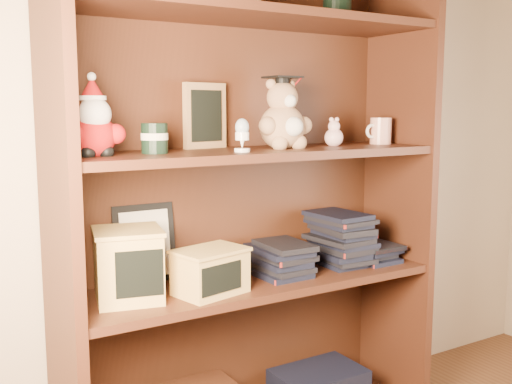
% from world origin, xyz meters
% --- Properties ---
extents(bookcase, '(1.20, 0.35, 1.60)m').
position_xyz_m(bookcase, '(-0.01, 1.36, 0.78)').
color(bookcase, '#422012').
rests_on(bookcase, ground).
extents(shelf_lower, '(1.14, 0.33, 0.02)m').
position_xyz_m(shelf_lower, '(-0.01, 1.30, 0.54)').
color(shelf_lower, '#422012').
rests_on(shelf_lower, ground).
extents(shelf_upper, '(1.14, 0.33, 0.02)m').
position_xyz_m(shelf_upper, '(-0.01, 1.30, 0.94)').
color(shelf_upper, '#422012').
rests_on(shelf_upper, ground).
extents(santa_plush, '(0.16, 0.11, 0.22)m').
position_xyz_m(santa_plush, '(-0.50, 1.30, 1.03)').
color(santa_plush, '#A50F0F').
rests_on(santa_plush, shelf_upper).
extents(teachers_tin, '(0.07, 0.07, 0.08)m').
position_xyz_m(teachers_tin, '(-0.33, 1.30, 0.99)').
color(teachers_tin, black).
rests_on(teachers_tin, shelf_upper).
extents(chalkboard_plaque, '(0.15, 0.10, 0.20)m').
position_xyz_m(chalkboard_plaque, '(-0.12, 1.42, 1.05)').
color(chalkboard_plaque, '#9E7547').
rests_on(chalkboard_plaque, shelf_upper).
extents(egg_cup, '(0.04, 0.04, 0.09)m').
position_xyz_m(egg_cup, '(-0.10, 1.23, 1.00)').
color(egg_cup, white).
rests_on(egg_cup, shelf_upper).
extents(grad_teddy_bear, '(0.19, 0.16, 0.23)m').
position_xyz_m(grad_teddy_bear, '(0.08, 1.30, 1.04)').
color(grad_teddy_bear, tan).
rests_on(grad_teddy_bear, shelf_upper).
extents(pink_figurine, '(0.06, 0.06, 0.10)m').
position_xyz_m(pink_figurine, '(0.29, 1.30, 0.99)').
color(pink_figurine, beige).
rests_on(pink_figurine, shelf_upper).
extents(teacher_mug, '(0.10, 0.07, 0.09)m').
position_xyz_m(teacher_mug, '(0.49, 1.30, 0.99)').
color(teacher_mug, silver).
rests_on(teacher_mug, shelf_upper).
extents(certificate_frame, '(0.19, 0.05, 0.24)m').
position_xyz_m(certificate_frame, '(-0.32, 1.44, 0.67)').
color(certificate_frame, black).
rests_on(certificate_frame, shelf_lower).
extents(treats_box, '(0.22, 0.22, 0.20)m').
position_xyz_m(treats_box, '(-0.42, 1.30, 0.65)').
color(treats_box, '#D5AD57').
rests_on(treats_box, shelf_lower).
extents(pencils_box, '(0.23, 0.18, 0.13)m').
position_xyz_m(pencils_box, '(-0.20, 1.24, 0.62)').
color(pencils_box, '#D5AD57').
rests_on(pencils_box, shelf_lower).
extents(book_stack_left, '(0.14, 0.20, 0.10)m').
position_xyz_m(book_stack_left, '(0.08, 1.30, 0.60)').
color(book_stack_left, black).
rests_on(book_stack_left, shelf_lower).
extents(book_stack_mid, '(0.14, 0.20, 0.18)m').
position_xyz_m(book_stack_mid, '(0.32, 1.30, 0.64)').
color(book_stack_mid, black).
rests_on(book_stack_mid, shelf_lower).
extents(book_stack_right, '(0.14, 0.20, 0.06)m').
position_xyz_m(book_stack_right, '(0.44, 1.30, 0.58)').
color(book_stack_right, black).
rests_on(book_stack_right, shelf_lower).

